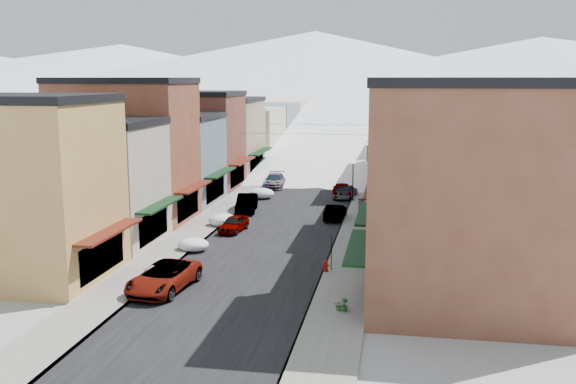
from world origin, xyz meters
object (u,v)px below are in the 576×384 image
at_px(car_silver_sedan, 234,224).
at_px(trash_can, 361,204).
at_px(streetlamp_near, 353,175).
at_px(car_white_suv, 164,277).
at_px(car_dark_hatch, 247,203).
at_px(fire_hydrant, 326,266).
at_px(car_green_sedan, 335,212).

distance_m(car_silver_sedan, trash_can, 13.99).
distance_m(trash_can, streetlamp_near, 5.24).
xyz_separation_m(car_white_suv, trash_can, (10.25, 24.98, -0.14)).
xyz_separation_m(car_white_suv, car_silver_sedan, (0.39, 15.06, -0.16)).
bearing_deg(car_dark_hatch, fire_hydrant, -69.97).
height_order(car_silver_sedan, streetlamp_near, streetlamp_near).
distance_m(car_dark_hatch, streetlamp_near, 11.75).
distance_m(car_white_suv, car_dark_hatch, 23.02).
xyz_separation_m(car_white_suv, car_dark_hatch, (-0.41, 23.02, -0.01)).
xyz_separation_m(fire_hydrant, streetlamp_near, (-0.04, 24.72, 2.24)).
bearing_deg(streetlamp_near, car_white_suv, -107.03).
xyz_separation_m(car_silver_sedan, car_green_sedan, (7.77, 5.93, 0.02)).
bearing_deg(car_white_suv, car_dark_hatch, 97.33).
height_order(car_dark_hatch, trash_can, car_dark_hatch).
xyz_separation_m(car_green_sedan, trash_can, (2.09, 4.00, 0.01)).
xyz_separation_m(car_white_suv, streetlamp_near, (9.09, 29.66, 1.91)).
bearing_deg(trash_can, car_silver_sedan, -134.82).
relative_size(car_white_suv, trash_can, 5.61).
relative_size(car_white_suv, fire_hydrant, 7.81).
bearing_deg(fire_hydrant, streetlamp_near, 90.10).
height_order(car_white_suv, car_silver_sedan, car_white_suv).
distance_m(car_white_suv, trash_can, 27.00).
xyz_separation_m(car_silver_sedan, streetlamp_near, (8.70, 14.61, 2.07)).
height_order(fire_hydrant, streetlamp_near, streetlamp_near).
relative_size(car_silver_sedan, car_green_sedan, 0.94).
relative_size(car_dark_hatch, trash_can, 4.69).
bearing_deg(fire_hydrant, car_white_suv, -151.57).
distance_m(car_green_sedan, trash_can, 4.51).
relative_size(car_white_suv, car_green_sedan, 1.43).
distance_m(car_silver_sedan, streetlamp_near, 17.13).
distance_m(car_silver_sedan, car_green_sedan, 9.78).
xyz_separation_m(fire_hydrant, trash_can, (1.12, 20.04, 0.19)).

